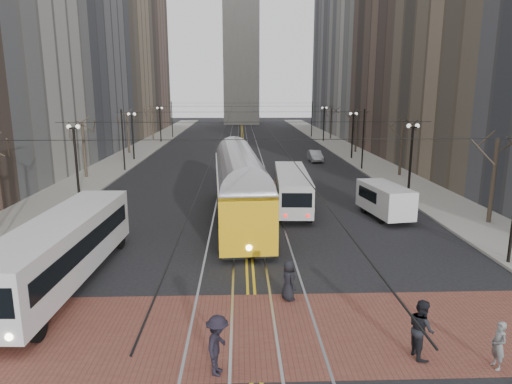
{
  "coord_description": "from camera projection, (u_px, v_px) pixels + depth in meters",
  "views": [
    {
      "loc": [
        -0.43,
        -18.98,
        8.5
      ],
      "look_at": [
        0.43,
        5.7,
        3.0
      ],
      "focal_mm": 32.0,
      "sensor_mm": 36.0,
      "label": 1
    }
  ],
  "objects": [
    {
      "name": "pedestrian_a",
      "position": [
        288.0,
        280.0,
        18.78
      ],
      "size": [
        0.83,
        0.98,
        1.71
      ],
      "primitive_type": "imported",
      "rotation": [
        0.0,
        0.0,
        1.97
      ],
      "color": "black",
      "rests_on": "crosswalk_band"
    },
    {
      "name": "crosswalk_band",
      "position": [
        253.0,
        331.0,
        16.48
      ],
      "size": [
        25.0,
        6.0,
        0.01
      ],
      "primitive_type": "cube",
      "color": "brown",
      "rests_on": "ground"
    },
    {
      "name": "transit_bus",
      "position": [
        62.0,
        252.0,
        20.19
      ],
      "size": [
        3.0,
        12.06,
        2.99
      ],
      "primitive_type": "cube",
      "rotation": [
        0.0,
        0.0,
        -0.04
      ],
      "color": "silver",
      "rests_on": "ground"
    },
    {
      "name": "sidewalk_right",
      "position": [
        349.0,
        151.0,
        64.77
      ],
      "size": [
        5.0,
        140.0,
        0.15
      ],
      "primitive_type": "cube",
      "color": "gray",
      "rests_on": "ground"
    },
    {
      "name": "sidewalk_left",
      "position": [
        136.0,
        152.0,
        63.75
      ],
      "size": [
        5.0,
        140.0,
        0.15
      ],
      "primitive_type": "cube",
      "color": "gray",
      "rests_on": "ground"
    },
    {
      "name": "ground",
      "position": [
        251.0,
        285.0,
        20.38
      ],
      "size": [
        260.0,
        260.0,
        0.0
      ],
      "primitive_type": "plane",
      "color": "black",
      "rests_on": "ground"
    },
    {
      "name": "pedestrian_c",
      "position": [
        421.0,
        328.0,
        14.72
      ],
      "size": [
        0.81,
        1.01,
        1.96
      ],
      "primitive_type": "imported",
      "rotation": [
        0.0,
        0.0,
        1.64
      ],
      "color": "black",
      "rests_on": "crosswalk_band"
    },
    {
      "name": "pedestrian_b",
      "position": [
        499.0,
        345.0,
        14.12
      ],
      "size": [
        0.41,
        0.59,
        1.56
      ],
      "primitive_type": "imported",
      "rotation": [
        0.0,
        0.0,
        4.78
      ],
      "color": "slate",
      "rests_on": "crosswalk_band"
    },
    {
      "name": "building_right_mid",
      "position": [
        428.0,
        27.0,
        62.43
      ],
      "size": [
        16.0,
        20.0,
        34.0
      ],
      "primitive_type": "cube",
      "color": "brown",
      "rests_on": "ground"
    },
    {
      "name": "building_left_far",
      "position": [
        124.0,
        37.0,
        99.06
      ],
      "size": [
        16.0,
        20.0,
        40.0
      ],
      "primitive_type": "cube",
      "color": "brown",
      "rests_on": "ground"
    },
    {
      "name": "building_left_mid",
      "position": [
        51.0,
        25.0,
        60.69
      ],
      "size": [
        16.0,
        20.0,
        34.0
      ],
      "primitive_type": "cube",
      "color": "slate",
      "rests_on": "ground"
    },
    {
      "name": "cargo_van",
      "position": [
        385.0,
        202.0,
        30.97
      ],
      "size": [
        2.74,
        5.38,
        2.27
      ],
      "primitive_type": "cube",
      "rotation": [
        0.0,
        0.0,
        0.15
      ],
      "color": "silver",
      "rests_on": "ground"
    },
    {
      "name": "streetcar",
      "position": [
        239.0,
        193.0,
        30.09
      ],
      "size": [
        3.88,
        16.05,
        3.75
      ],
      "primitive_type": "cube",
      "rotation": [
        0.0,
        0.0,
        0.06
      ],
      "color": "gold",
      "rests_on": "ground"
    },
    {
      "name": "street_trees",
      "position": [
        244.0,
        140.0,
        54.16
      ],
      "size": [
        31.68,
        53.28,
        5.6
      ],
      "color": "#382D23",
      "rests_on": "ground"
    },
    {
      "name": "trolley_wires",
      "position": [
        244.0,
        132.0,
        53.54
      ],
      "size": [
        25.96,
        120.0,
        6.6
      ],
      "color": "black",
      "rests_on": "ground"
    },
    {
      "name": "sedan_silver",
      "position": [
        315.0,
        156.0,
        56.02
      ],
      "size": [
        1.49,
        4.06,
        1.33
      ],
      "primitive_type": "imported",
      "rotation": [
        0.0,
        0.0,
        0.02
      ],
      "color": "#A3A5AA",
      "rests_on": "ground"
    },
    {
      "name": "streetcar_rails",
      "position": [
        243.0,
        152.0,
        64.28
      ],
      "size": [
        4.8,
        130.0,
        0.02
      ],
      "primitive_type": "cube",
      "color": "gray",
      "rests_on": "ground"
    },
    {
      "name": "lamp_posts",
      "position": [
        244.0,
        146.0,
        47.82
      ],
      "size": [
        27.6,
        57.2,
        5.6
      ],
      "color": "black",
      "rests_on": "ground"
    },
    {
      "name": "building_right_far",
      "position": [
        356.0,
        38.0,
        100.8
      ],
      "size": [
        16.0,
        20.0,
        40.0
      ],
      "primitive_type": "cube",
      "color": "slate",
      "rests_on": "ground"
    },
    {
      "name": "centre_lines",
      "position": [
        243.0,
        152.0,
        64.28
      ],
      "size": [
        0.42,
        130.0,
        0.01
      ],
      "primitive_type": "cube",
      "color": "gold",
      "rests_on": "ground"
    },
    {
      "name": "sedan_grey",
      "position": [
        296.0,
        175.0,
        43.27
      ],
      "size": [
        2.18,
        4.32,
        1.41
      ],
      "primitive_type": "imported",
      "rotation": [
        0.0,
        0.0,
        0.13
      ],
      "color": "#3B3C42",
      "rests_on": "ground"
    },
    {
      "name": "pedestrian_d",
      "position": [
        218.0,
        345.0,
        13.79
      ],
      "size": [
        0.97,
        1.37,
        1.92
      ],
      "primitive_type": "imported",
      "rotation": [
        0.0,
        0.0,
        1.34
      ],
      "color": "black",
      "rests_on": "crosswalk_band"
    },
    {
      "name": "rear_bus",
      "position": [
        292.0,
        190.0,
        33.65
      ],
      "size": [
        2.75,
        10.37,
        2.68
      ],
      "primitive_type": "cube",
      "rotation": [
        0.0,
        0.0,
        -0.05
      ],
      "color": "#B9B9B9",
      "rests_on": "ground"
    }
  ]
}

